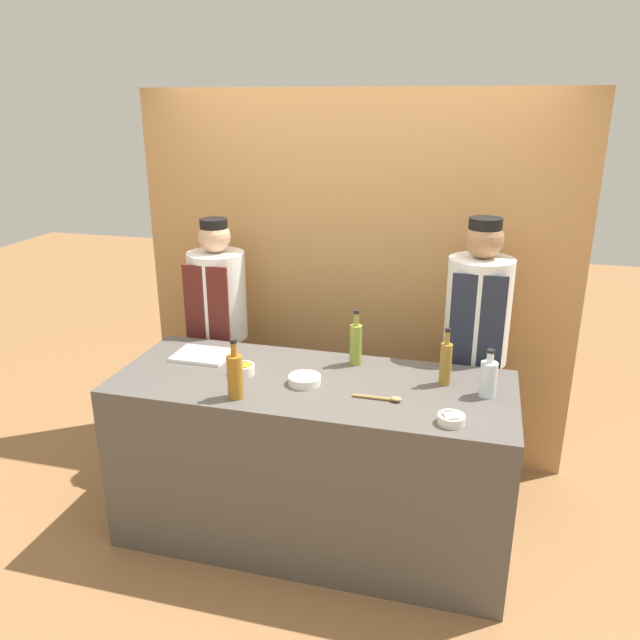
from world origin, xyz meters
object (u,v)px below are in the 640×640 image
at_px(sauce_bowl_yellow, 243,369).
at_px(bottle_vinegar, 446,362).
at_px(bottle_amber, 235,375).
at_px(bottle_clear, 488,378).
at_px(sauce_bowl_white, 451,419).
at_px(wooden_spoon, 384,398).
at_px(chef_right, 474,352).
at_px(bottle_oil, 356,343).
at_px(cutting_board, 202,355).
at_px(chef_left, 220,334).
at_px(sauce_bowl_orange, 305,379).

relative_size(sauce_bowl_yellow, bottle_vinegar, 0.41).
distance_m(bottle_amber, bottle_clear, 1.24).
xyz_separation_m(sauce_bowl_white, sauce_bowl_yellow, (-1.11, 0.27, 0.01)).
relative_size(sauce_bowl_white, bottle_amber, 0.40).
xyz_separation_m(sauce_bowl_yellow, bottle_amber, (0.07, -0.27, 0.09)).
xyz_separation_m(wooden_spoon, chef_right, (0.41, 0.78, -0.02)).
bearing_deg(sauce_bowl_white, chef_right, 85.36).
xyz_separation_m(bottle_amber, bottle_oil, (0.48, 0.56, 0.00)).
xyz_separation_m(sauce_bowl_yellow, chef_right, (1.18, 0.66, -0.04)).
bearing_deg(bottle_oil, wooden_spoon, -60.86).
bearing_deg(bottle_vinegar, cutting_board, 179.57).
distance_m(cutting_board, bottle_oil, 0.88).
xyz_separation_m(sauce_bowl_yellow, cutting_board, (-0.31, 0.16, -0.02)).
bearing_deg(bottle_amber, cutting_board, 131.46).
distance_m(sauce_bowl_yellow, chef_left, 0.79).
bearing_deg(bottle_clear, bottle_oil, 162.87).
bearing_deg(cutting_board, bottle_oil, 8.28).
bearing_deg(sauce_bowl_white, bottle_oil, 135.25).
bearing_deg(chef_left, bottle_clear, -19.44).
height_order(sauce_bowl_white, bottle_clear, bottle_clear).
xyz_separation_m(sauce_bowl_orange, bottle_oil, (0.20, 0.32, 0.10)).
relative_size(bottle_amber, wooden_spoon, 1.27).
bearing_deg(chef_right, bottle_amber, -140.07).
distance_m(sauce_bowl_orange, wooden_spoon, 0.43).
bearing_deg(cutting_board, sauce_bowl_yellow, -27.41).
bearing_deg(bottle_amber, sauce_bowl_yellow, 104.42).
height_order(bottle_oil, chef_right, chef_right).
bearing_deg(bottle_vinegar, bottle_oil, 164.66).
bearing_deg(cutting_board, bottle_clear, -3.38).
relative_size(sauce_bowl_white, wooden_spoon, 0.51).
relative_size(bottle_oil, chef_right, 0.18).
xyz_separation_m(bottle_vinegar, bottle_oil, (-0.50, 0.14, 0.00)).
xyz_separation_m(bottle_oil, wooden_spoon, (0.22, -0.40, -0.11)).
relative_size(sauce_bowl_orange, chef_right, 0.10).
distance_m(bottle_amber, chef_right, 1.46).
distance_m(sauce_bowl_white, wooden_spoon, 0.37).
relative_size(bottle_clear, chef_right, 0.14).
height_order(sauce_bowl_orange, wooden_spoon, sauce_bowl_orange).
height_order(sauce_bowl_orange, chef_right, chef_right).
height_order(sauce_bowl_yellow, bottle_amber, bottle_amber).
bearing_deg(wooden_spoon, bottle_amber, -167.61).
relative_size(bottle_vinegar, bottle_oil, 0.97).
bearing_deg(sauce_bowl_white, bottle_amber, -179.77).
xyz_separation_m(sauce_bowl_white, bottle_clear, (0.15, 0.33, 0.07)).
relative_size(bottle_clear, wooden_spoon, 1.01).
distance_m(wooden_spoon, chef_right, 0.88).
bearing_deg(chef_left, bottle_amber, -62.00).
bearing_deg(chef_left, cutting_board, -77.02).
distance_m(cutting_board, bottle_amber, 0.59).
bearing_deg(bottle_clear, chef_left, 160.56).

